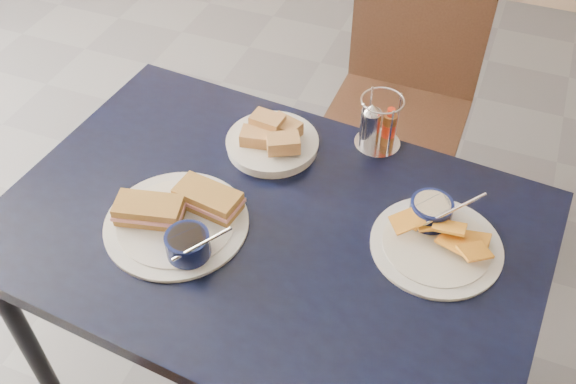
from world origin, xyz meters
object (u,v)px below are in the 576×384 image
(dining_table, at_px, (269,245))
(condiment_caddy, at_px, (378,125))
(sandwich_plate, at_px, (180,219))
(chair_far, at_px, (405,85))
(plantain_plate, at_px, (435,232))
(bread_basket, at_px, (273,140))

(dining_table, bearing_deg, condiment_caddy, 67.10)
(sandwich_plate, height_order, condiment_caddy, condiment_caddy)
(dining_table, distance_m, condiment_caddy, 0.38)
(chair_far, height_order, plantain_plate, chair_far)
(chair_far, relative_size, sandwich_plate, 2.88)
(dining_table, relative_size, bread_basket, 5.54)
(sandwich_plate, distance_m, condiment_caddy, 0.51)
(plantain_plate, bearing_deg, chair_far, 106.19)
(sandwich_plate, bearing_deg, bread_basket, 73.91)
(dining_table, relative_size, condiment_caddy, 8.82)
(chair_far, bearing_deg, sandwich_plate, -105.64)
(bread_basket, height_order, condiment_caddy, condiment_caddy)
(plantain_plate, height_order, bread_basket, plantain_plate)
(chair_far, distance_m, bread_basket, 0.74)
(chair_far, xyz_separation_m, plantain_plate, (0.23, -0.81, 0.24))
(dining_table, height_order, chair_far, chair_far)
(dining_table, xyz_separation_m, chair_far, (0.10, 0.90, -0.15))
(dining_table, relative_size, chair_far, 1.31)
(sandwich_plate, xyz_separation_m, bread_basket, (0.09, 0.30, 0.00))
(dining_table, bearing_deg, sandwich_plate, -156.83)
(sandwich_plate, bearing_deg, dining_table, 23.17)
(chair_far, bearing_deg, dining_table, -96.47)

